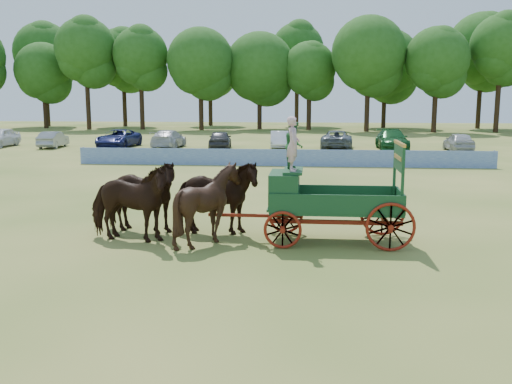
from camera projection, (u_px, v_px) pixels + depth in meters
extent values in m
plane|color=tan|center=(283.00, 235.00, 17.84)|extent=(160.00, 160.00, 0.00)
imported|color=black|center=(128.00, 203.00, 16.87)|extent=(2.95, 1.72, 2.34)
imported|color=black|center=(139.00, 196.00, 17.95)|extent=(2.98, 1.81, 2.34)
imported|color=black|center=(208.00, 204.00, 16.64)|extent=(2.51, 2.33, 2.35)
imported|color=black|center=(215.00, 198.00, 17.72)|extent=(2.81, 1.35, 2.34)
cube|color=maroon|center=(284.00, 221.00, 17.06)|extent=(0.12, 2.00, 0.12)
cube|color=maroon|center=(386.00, 223.00, 16.77)|extent=(0.12, 2.00, 0.12)
cube|color=maroon|center=(336.00, 222.00, 16.35)|extent=(3.80, 0.10, 0.12)
cube|color=maroon|center=(334.00, 214.00, 17.43)|extent=(3.80, 0.10, 0.12)
cube|color=maroon|center=(254.00, 216.00, 17.12)|extent=(2.80, 0.09, 0.09)
cube|color=#174522|center=(335.00, 209.00, 16.85)|extent=(3.80, 1.80, 0.10)
cube|color=#174522|center=(337.00, 204.00, 15.93)|extent=(3.80, 0.06, 0.55)
cube|color=#174522|center=(334.00, 194.00, 17.66)|extent=(3.80, 0.06, 0.55)
cube|color=#174522|center=(400.00, 200.00, 16.62)|extent=(0.06, 1.80, 0.55)
cube|color=#174522|center=(285.00, 190.00, 16.90)|extent=(0.85, 1.70, 1.05)
cube|color=#174522|center=(293.00, 171.00, 16.78)|extent=(0.55, 1.50, 0.08)
cube|color=#174522|center=(272.00, 196.00, 16.97)|extent=(0.10, 1.60, 0.65)
cube|color=#174522|center=(278.00, 206.00, 17.00)|extent=(0.55, 1.60, 0.06)
cube|color=#174522|center=(403.00, 182.00, 15.73)|extent=(0.08, 0.08, 1.80)
cube|color=#174522|center=(394.00, 174.00, 17.30)|extent=(0.08, 0.08, 1.80)
cube|color=#174522|center=(399.00, 157.00, 16.42)|extent=(0.07, 1.75, 0.75)
cube|color=gold|center=(400.00, 143.00, 16.35)|extent=(0.08, 1.80, 0.09)
cube|color=gold|center=(398.00, 157.00, 16.42)|extent=(0.02, 1.30, 0.12)
torus|color=maroon|center=(283.00, 230.00, 16.13)|extent=(1.09, 0.09, 1.09)
torus|color=maroon|center=(286.00, 216.00, 18.00)|extent=(1.09, 0.09, 1.09)
torus|color=maroon|center=(391.00, 227.00, 15.82)|extent=(1.39, 0.09, 1.39)
torus|color=maroon|center=(382.00, 213.00, 17.69)|extent=(1.39, 0.09, 1.39)
imported|color=beige|center=(293.00, 144.00, 16.30)|extent=(0.37, 0.57, 1.56)
imported|color=#25642C|center=(294.00, 145.00, 17.00)|extent=(0.53, 0.69, 1.41)
cube|color=#1B3E97|center=(282.00, 158.00, 35.52)|extent=(26.00, 0.08, 1.05)
imported|color=gray|center=(53.00, 140.00, 48.45)|extent=(1.86, 4.29, 1.37)
imported|color=navy|center=(119.00, 138.00, 48.88)|extent=(2.84, 5.58, 1.51)
imported|color=silver|center=(169.00, 139.00, 48.24)|extent=(2.19, 5.26, 1.52)
imported|color=#333338|center=(220.00, 139.00, 47.48)|extent=(2.29, 4.66, 1.53)
imported|color=silver|center=(280.00, 140.00, 47.96)|extent=(1.78, 4.39, 1.42)
imported|color=slate|center=(337.00, 139.00, 47.52)|extent=(2.84, 5.61, 1.52)
imported|color=#144C1E|center=(392.00, 140.00, 46.66)|extent=(2.32, 5.61, 1.62)
imported|color=#B2B2B7|center=(459.00, 142.00, 45.18)|extent=(1.81, 4.40, 1.49)
cylinder|color=#382314|center=(46.00, 113.00, 78.48)|extent=(0.60, 0.60, 4.23)
sphere|color=#214F15|center=(43.00, 71.00, 77.54)|extent=(7.59, 7.59, 7.59)
cylinder|color=#382314|center=(88.00, 108.00, 75.21)|extent=(0.60, 0.60, 5.70)
sphere|color=#214F15|center=(85.00, 48.00, 73.95)|extent=(7.93, 7.93, 7.93)
cylinder|color=#382314|center=(142.00, 109.00, 75.14)|extent=(0.60, 0.60, 5.27)
sphere|color=#214F15|center=(140.00, 54.00, 73.97)|extent=(7.18, 7.18, 7.18)
cylinder|color=#382314|center=(201.00, 111.00, 74.07)|extent=(0.60, 0.60, 4.79)
sphere|color=#214F15|center=(200.00, 61.00, 73.01)|extent=(8.57, 8.57, 8.57)
cylinder|color=#382314|center=(260.00, 113.00, 75.84)|extent=(0.60, 0.60, 4.42)
sphere|color=#214F15|center=(260.00, 67.00, 74.86)|extent=(9.19, 9.19, 9.19)
cylinder|color=#382314|center=(309.00, 113.00, 74.43)|extent=(0.60, 0.60, 4.31)
sphere|color=#214F15|center=(310.00, 68.00, 73.47)|extent=(6.83, 6.83, 6.83)
cylinder|color=#382314|center=(367.00, 111.00, 70.50)|extent=(0.60, 0.60, 5.18)
sphere|color=#214F15|center=(369.00, 53.00, 69.35)|extent=(9.06, 9.06, 9.06)
cylinder|color=#382314|center=(434.00, 113.00, 68.81)|extent=(0.60, 0.60, 4.76)
sphere|color=#214F15|center=(437.00, 59.00, 67.76)|extent=(7.61, 7.61, 7.61)
cylinder|color=#382314|center=(497.00, 109.00, 68.85)|extent=(0.60, 0.60, 5.63)
sphere|color=#214F15|center=(501.00, 45.00, 67.60)|extent=(7.26, 7.26, 7.26)
cylinder|color=#382314|center=(47.00, 106.00, 83.82)|extent=(0.60, 0.60, 5.77)
sphere|color=#214F15|center=(44.00, 52.00, 82.54)|extent=(8.73, 8.73, 8.73)
cylinder|color=#382314|center=(125.00, 108.00, 83.36)|extent=(0.60, 0.60, 5.43)
sphere|color=#214F15|center=(123.00, 57.00, 82.16)|extent=(8.28, 8.28, 8.28)
cylinder|color=#382314|center=(210.00, 109.00, 85.41)|extent=(0.60, 0.60, 4.97)
sphere|color=#214F15|center=(210.00, 63.00, 84.31)|extent=(7.97, 7.97, 7.97)
cylinder|color=#382314|center=(297.00, 105.00, 84.77)|extent=(0.60, 0.60, 6.06)
sphere|color=#214F15|center=(297.00, 49.00, 83.43)|extent=(7.70, 7.70, 7.70)
cylinder|color=#382314|center=(384.00, 111.00, 79.49)|extent=(0.60, 0.60, 4.73)
sphere|color=#214F15|center=(385.00, 64.00, 78.45)|extent=(9.72, 9.72, 9.72)
cylinder|color=#382314|center=(479.00, 107.00, 76.98)|extent=(0.60, 0.60, 5.79)
sphere|color=#214F15|center=(482.00, 48.00, 75.70)|extent=(9.47, 9.47, 9.47)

